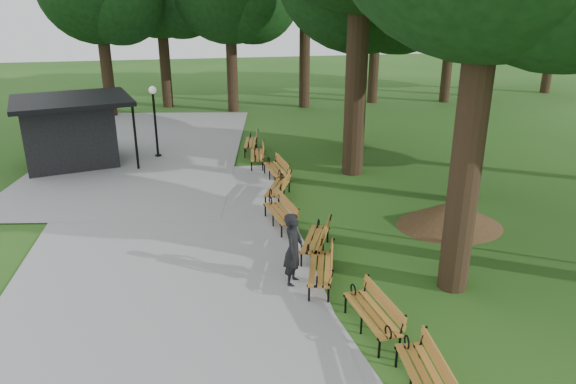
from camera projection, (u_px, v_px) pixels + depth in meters
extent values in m
plane|color=#224F16|center=(340.00, 311.00, 11.92)|extent=(100.00, 100.00, 0.00)
cube|color=#9A9A9C|center=(160.00, 264.00, 13.95)|extent=(12.00, 38.00, 0.06)
imported|color=black|center=(293.00, 249.00, 12.74)|extent=(0.70, 0.80, 1.84)
cylinder|color=black|center=(156.00, 125.00, 22.63)|extent=(0.10, 0.10, 2.78)
sphere|color=white|center=(152.00, 90.00, 22.11)|extent=(0.32, 0.32, 0.32)
cone|color=#47301C|center=(450.00, 214.00, 16.16)|extent=(2.71, 2.71, 0.79)
cylinder|color=black|center=(471.00, 124.00, 11.54)|extent=(0.70, 0.70, 8.00)
cylinder|color=black|center=(476.00, 90.00, 16.94)|extent=(0.60, 0.60, 7.52)
cylinder|color=black|center=(357.00, 53.00, 19.49)|extent=(0.80, 0.80, 9.19)
cylinder|color=black|center=(359.00, 66.00, 23.40)|extent=(0.76, 0.76, 7.25)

